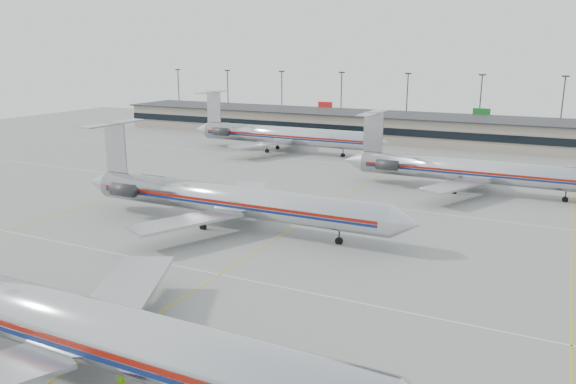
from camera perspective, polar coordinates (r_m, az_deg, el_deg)
The scene contains 9 objects.
ground at distance 46.90m, azimuth -13.78°, elevation -12.34°, with size 260.00×260.00×0.00m, color gray.
apron_markings at distance 54.16m, azimuth -6.96°, elevation -8.31°, with size 160.00×0.15×0.02m, color silver.
terminal at distance 133.75m, azimuth 14.10°, elevation 6.20°, with size 162.00×17.00×6.25m.
light_mast_row at distance 146.85m, azimuth 15.43°, elevation 8.92°, with size 163.60×0.40×15.28m.
jet_foreground at distance 39.85m, azimuth -22.44°, elevation -11.94°, with size 49.83×29.34×13.04m.
jet_second_row at distance 67.41m, azimuth -6.25°, elevation -0.71°, with size 45.09×26.55×11.80m.
jet_third_row at distance 88.10m, azimuth 18.10°, elevation 2.10°, with size 41.65×25.62×11.39m.
jet_back_row at distance 118.11m, azimuth -0.74°, elevation 5.82°, with size 44.75×27.52×12.24m.
ramp_worker_near at distance 38.09m, azimuth -16.58°, elevation -17.70°, with size 0.63×0.41×1.73m, color #99EF16.
Camera 1 is at (27.78, -31.69, 20.56)m, focal length 35.00 mm.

